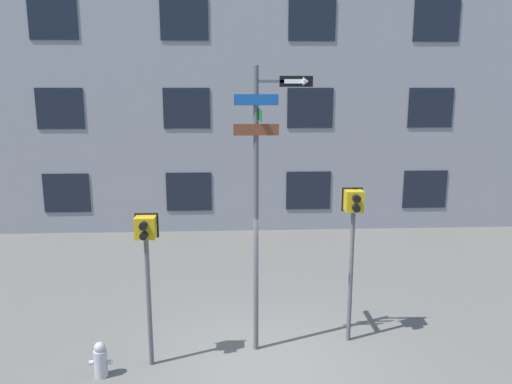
{
  "coord_description": "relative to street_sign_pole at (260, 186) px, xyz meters",
  "views": [
    {
      "loc": [
        -0.62,
        -7.86,
        4.76
      ],
      "look_at": [
        -0.18,
        0.61,
        2.98
      ],
      "focal_mm": 35.0,
      "sensor_mm": 36.0,
      "label": 1
    }
  ],
  "objects": [
    {
      "name": "pedestrian_signal_right",
      "position": [
        1.72,
        0.24,
        -0.77
      ],
      "size": [
        0.38,
        0.4,
        2.97
      ],
      "color": "#4C4C51",
      "rests_on": "ground_plane"
    },
    {
      "name": "building_facade",
      "position": [
        0.11,
        8.17,
        3.76
      ],
      "size": [
        24.0,
        0.64,
        13.7
      ],
      "color": "gray",
      "rests_on": "ground_plane"
    },
    {
      "name": "pedestrian_signal_left",
      "position": [
        -1.93,
        -0.43,
        -0.97
      ],
      "size": [
        0.39,
        0.4,
        2.7
      ],
      "color": "#4C4C51",
      "rests_on": "ground_plane"
    },
    {
      "name": "fire_hydrant",
      "position": [
        -2.71,
        -0.76,
        -2.79
      ],
      "size": [
        0.38,
        0.22,
        0.62
      ],
      "color": "#A5A5A8",
      "rests_on": "ground_plane"
    },
    {
      "name": "ground_plane",
      "position": [
        0.11,
        -0.6,
        -3.09
      ],
      "size": [
        60.0,
        60.0,
        0.0
      ],
      "primitive_type": "plane",
      "color": "#595651"
    },
    {
      "name": "street_sign_pole",
      "position": [
        0.0,
        0.0,
        0.0
      ],
      "size": [
        1.34,
        0.99,
        5.12
      ],
      "color": "#4C4C51",
      "rests_on": "ground_plane"
    }
  ]
}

